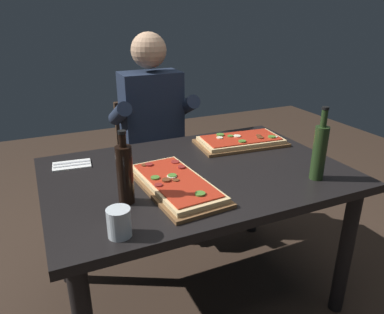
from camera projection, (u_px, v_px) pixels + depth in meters
name	position (u px, v px, depth m)	size (l,w,h in m)	color
ground_plane	(196.00, 292.00, 2.01)	(6.40, 6.40, 0.00)	#38281E
dining_table	(196.00, 188.00, 1.77)	(1.40, 0.96, 0.74)	black
pizza_rectangular_front	(241.00, 141.00, 2.06)	(0.51, 0.30, 0.05)	brown
pizza_rectangular_left	(175.00, 184.00, 1.56)	(0.30, 0.56, 0.05)	brown
wine_bottle_dark	(125.00, 173.00, 1.40)	(0.06, 0.06, 0.30)	black
oil_bottle_amber	(320.00, 151.00, 1.60)	(0.06, 0.06, 0.33)	#233819
tumbler_near_camera	(119.00, 223.00, 1.21)	(0.08, 0.08, 0.10)	silver
napkin_cutlery_set	(72.00, 165.00, 1.78)	(0.19, 0.13, 0.01)	white
diner_chair	(150.00, 157.00, 2.57)	(0.44, 0.44, 0.87)	#3D2B1E
seated_diner	(154.00, 127.00, 2.37)	(0.53, 0.41, 1.33)	#23232D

